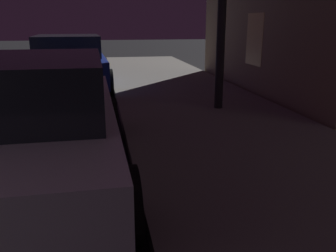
% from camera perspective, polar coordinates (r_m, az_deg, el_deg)
% --- Properties ---
extents(car_white, '(2.18, 4.37, 1.43)m').
position_cam_1_polar(car_white, '(4.11, -21.88, 0.21)').
color(car_white, silver).
rests_on(car_white, ground).
extents(car_blue, '(2.27, 4.60, 1.43)m').
position_cam_1_polar(car_blue, '(10.39, -15.35, 9.73)').
color(car_blue, navy).
rests_on(car_blue, ground).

